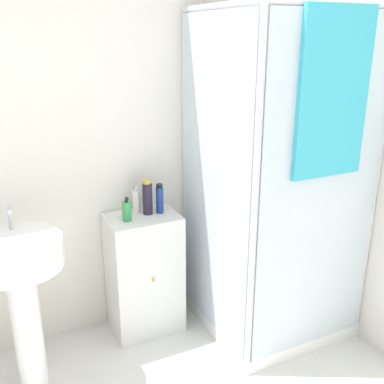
% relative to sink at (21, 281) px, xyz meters
% --- Properties ---
extents(wall_back, '(6.40, 0.06, 2.50)m').
position_rel_sink_xyz_m(wall_back, '(0.30, 0.42, 0.59)').
color(wall_back, silver).
rests_on(wall_back, ground_plane).
extents(shower_enclosure, '(0.87, 0.90, 2.02)m').
position_rel_sink_xyz_m(shower_enclosure, '(1.48, -0.14, -0.06)').
color(shower_enclosure, white).
rests_on(shower_enclosure, ground_plane).
extents(vanity_cabinet, '(0.44, 0.34, 0.80)m').
position_rel_sink_xyz_m(vanity_cabinet, '(0.75, 0.22, -0.25)').
color(vanity_cabinet, silver).
rests_on(vanity_cabinet, ground_plane).
extents(sink, '(0.46, 0.46, 1.02)m').
position_rel_sink_xyz_m(sink, '(0.00, 0.00, 0.00)').
color(sink, white).
rests_on(sink, ground_plane).
extents(soap_dispenser, '(0.06, 0.06, 0.15)m').
position_rel_sink_xyz_m(soap_dispenser, '(0.65, 0.19, 0.21)').
color(soap_dispenser, green).
rests_on(soap_dispenser, vanity_cabinet).
extents(shampoo_bottle_tall_black, '(0.06, 0.06, 0.22)m').
position_rel_sink_xyz_m(shampoo_bottle_tall_black, '(0.80, 0.24, 0.26)').
color(shampoo_bottle_tall_black, '#281E33').
rests_on(shampoo_bottle_tall_black, vanity_cabinet).
extents(shampoo_bottle_blue, '(0.05, 0.05, 0.19)m').
position_rel_sink_xyz_m(shampoo_bottle_blue, '(0.87, 0.23, 0.24)').
color(shampoo_bottle_blue, navy).
rests_on(shampoo_bottle_blue, vanity_cabinet).
extents(lotion_bottle_white, '(0.05, 0.05, 0.18)m').
position_rel_sink_xyz_m(lotion_bottle_white, '(0.74, 0.29, 0.22)').
color(lotion_bottle_white, white).
rests_on(lotion_bottle_white, vanity_cabinet).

